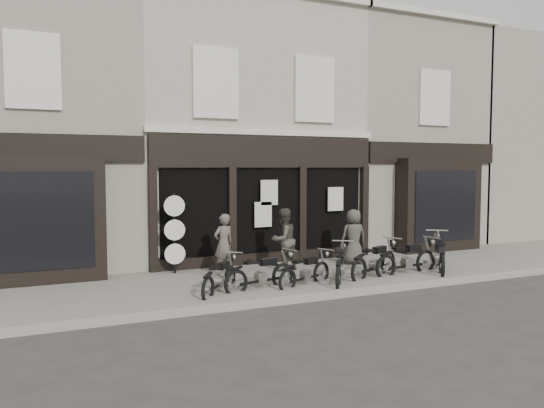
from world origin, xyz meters
name	(u,v)px	position (x,y,z in m)	size (l,w,h in m)	color
ground_plane	(314,286)	(0.00, 0.00, 0.00)	(90.00, 90.00, 0.00)	#2D2B28
pavement	(298,277)	(0.00, 0.90, 0.06)	(30.00, 4.20, 0.12)	#67635A
kerb	(340,294)	(0.00, -1.25, 0.07)	(30.00, 0.25, 0.13)	gray
central_building	(233,136)	(0.00, 5.95, 4.08)	(7.30, 6.22, 8.34)	#A8A390
neighbour_left	(34,133)	(-6.35, 5.90, 4.04)	(5.60, 6.73, 8.34)	gray
neighbour_right	(383,141)	(6.35, 5.90, 4.04)	(5.60, 6.73, 8.34)	gray
filler_right	(527,143)	(14.50, 6.00, 4.10)	(11.00, 6.00, 8.20)	gray
motorcycle_0	(220,280)	(-2.51, -0.01, 0.37)	(1.45, 1.58, 0.92)	black
motorcycle_1	(261,277)	(-1.50, -0.09, 0.39)	(2.01, 0.78, 0.98)	black
motorcycle_2	(306,274)	(-0.34, -0.17, 0.36)	(1.79, 0.96, 0.91)	black
motorcycle_3	(340,269)	(0.69, -0.14, 0.41)	(1.47, 1.86, 1.03)	black
motorcycle_4	(375,264)	(1.85, 0.01, 0.42)	(2.05, 1.18, 1.05)	black
motorcycle_5	(407,262)	(2.83, -0.10, 0.42)	(2.20, 0.61, 1.05)	black
motorcycle_6	(439,258)	(4.01, -0.05, 0.45)	(1.66, 2.02, 1.13)	black
man_left	(224,244)	(-1.78, 1.82, 0.94)	(0.60, 0.39, 1.64)	#4F4740
man_centre	(283,240)	(-0.10, 1.60, 0.99)	(0.85, 0.66, 1.74)	#3D3931
man_right	(354,237)	(2.23, 1.64, 0.94)	(0.80, 0.52, 1.64)	#403B35
advert_sign_post	(174,237)	(-2.97, 2.46, 1.13)	(0.57, 0.36, 2.32)	black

